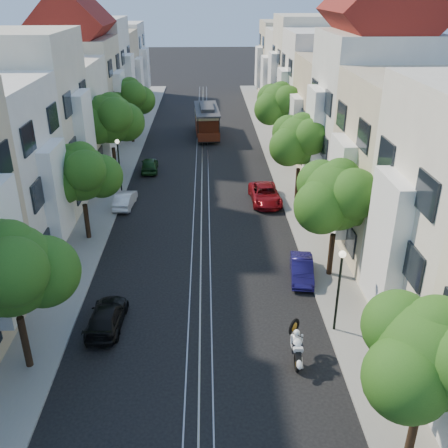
{
  "coord_description": "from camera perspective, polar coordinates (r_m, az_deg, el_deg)",
  "views": [
    {
      "loc": [
        0.46,
        -14.83,
        14.63
      ],
      "look_at": [
        1.39,
        11.29,
        2.2
      ],
      "focal_mm": 40.0,
      "sensor_mm": 36.0,
      "label": 1
    }
  ],
  "objects": [
    {
      "name": "rail_left",
      "position": [
        45.27,
        -3.23,
        6.56
      ],
      "size": [
        0.06,
        80.0,
        0.02
      ],
      "primitive_type": "cube",
      "color": "gray",
      "rests_on": "ground"
    },
    {
      "name": "sidewalk_east",
      "position": [
        45.75,
        6.65,
        6.69
      ],
      "size": [
        2.5,
        80.0,
        0.12
      ],
      "primitive_type": "cube",
      "color": "gray",
      "rests_on": "ground"
    },
    {
      "name": "parked_car_w_near",
      "position": [
        24.59,
        -13.27,
        -10.28
      ],
      "size": [
        1.69,
        3.89,
        1.11
      ],
      "primitive_type": "imported",
      "rotation": [
        0.0,
        0.0,
        3.11
      ],
      "color": "black",
      "rests_on": "ground"
    },
    {
      "name": "parked_car_e_mid",
      "position": [
        27.96,
        8.88,
        -5.13
      ],
      "size": [
        1.58,
        3.51,
        1.12
      ],
      "primitive_type": "imported",
      "rotation": [
        0.0,
        0.0,
        -0.12
      ],
      "color": "#130E47",
      "rests_on": "ground"
    },
    {
      "name": "ground",
      "position": [
        45.27,
        -2.52,
        6.56
      ],
      "size": [
        200.0,
        200.0,
        0.0
      ],
      "primitive_type": "plane",
      "color": "black",
      "rests_on": "ground"
    },
    {
      "name": "townhouses_west",
      "position": [
        45.5,
        -18.12,
        12.1
      ],
      "size": [
        7.75,
        72.0,
        11.76
      ],
      "color": "silver",
      "rests_on": "ground"
    },
    {
      "name": "tree_w_b",
      "position": [
        31.5,
        -15.95,
        5.48
      ],
      "size": [
        4.72,
        3.87,
        6.27
      ],
      "color": "black",
      "rests_on": "ground"
    },
    {
      "name": "rail_right",
      "position": [
        45.26,
        -1.82,
        6.58
      ],
      "size": [
        0.06,
        80.0,
        0.02
      ],
      "primitive_type": "cube",
      "color": "gray",
      "rests_on": "ground"
    },
    {
      "name": "tree_w_d",
      "position": [
        52.34,
        -10.66,
        13.97
      ],
      "size": [
        4.84,
        3.99,
        6.52
      ],
      "color": "black",
      "rests_on": "ground"
    },
    {
      "name": "townhouses_east",
      "position": [
        45.24,
        12.95,
        12.76
      ],
      "size": [
        7.75,
        72.0,
        12.0
      ],
      "color": "beige",
      "rests_on": "ground"
    },
    {
      "name": "sportbike_rider",
      "position": [
        21.96,
        8.25,
        -13.46
      ],
      "size": [
        0.62,
        2.03,
        1.76
      ],
      "rotation": [
        0.0,
        0.0,
        -0.02
      ],
      "color": "black",
      "rests_on": "ground"
    },
    {
      "name": "parked_car_w_far",
      "position": [
        44.38,
        -8.51,
        6.74
      ],
      "size": [
        1.64,
        3.65,
        1.22
      ],
      "primitive_type": "imported",
      "rotation": [
        0.0,
        0.0,
        3.2
      ],
      "color": "#163816",
      "rests_on": "ground"
    },
    {
      "name": "tree_e_b",
      "position": [
        26.67,
        12.91,
        2.98
      ],
      "size": [
        4.93,
        4.08,
        6.68
      ],
      "color": "black",
      "rests_on": "ground"
    },
    {
      "name": "sidewalk_west",
      "position": [
        45.9,
        -11.67,
        6.39
      ],
      "size": [
        2.5,
        80.0,
        0.12
      ],
      "primitive_type": "cube",
      "color": "gray",
      "rests_on": "ground"
    },
    {
      "name": "lane_line",
      "position": [
        45.27,
        -2.52,
        6.56
      ],
      "size": [
        0.08,
        80.0,
        0.01
      ],
      "primitive_type": "cube",
      "color": "tan",
      "rests_on": "ground"
    },
    {
      "name": "tree_e_d",
      "position": [
        47.33,
        6.45,
        13.38
      ],
      "size": [
        5.01,
        4.16,
        6.85
      ],
      "color": "black",
      "rests_on": "ground"
    },
    {
      "name": "parked_car_w_mid",
      "position": [
        37.29,
        -11.25,
        2.76
      ],
      "size": [
        1.45,
        3.5,
        1.13
      ],
      "primitive_type": "imported",
      "rotation": [
        0.0,
        0.0,
        3.06
      ],
      "color": "silver",
      "rests_on": "ground"
    },
    {
      "name": "rail_slot",
      "position": [
        45.26,
        -2.52,
        6.57
      ],
      "size": [
        0.06,
        80.0,
        0.02
      ],
      "primitive_type": "cube",
      "color": "gray",
      "rests_on": "ground"
    },
    {
      "name": "tree_e_c",
      "position": [
        36.86,
        8.79,
        9.35
      ],
      "size": [
        4.84,
        3.99,
        6.52
      ],
      "color": "black",
      "rests_on": "ground"
    },
    {
      "name": "parked_car_e_far",
      "position": [
        37.43,
        4.72,
        3.39
      ],
      "size": [
        2.31,
        4.65,
        1.27
      ],
      "primitive_type": "imported",
      "rotation": [
        0.0,
        0.0,
        0.05
      ],
      "color": "maroon",
      "rests_on": "ground"
    },
    {
      "name": "tree_e_a",
      "position": [
        17.04,
        22.66,
        -13.82
      ],
      "size": [
        4.72,
        3.87,
        6.27
      ],
      "color": "black",
      "rests_on": "ground"
    },
    {
      "name": "tree_w_a",
      "position": [
        20.94,
        -23.13,
        -5.04
      ],
      "size": [
        4.93,
        4.08,
        6.68
      ],
      "color": "black",
      "rests_on": "ground"
    },
    {
      "name": "lamp_west",
      "position": [
        39.26,
        -11.95,
        7.41
      ],
      "size": [
        0.32,
        0.32,
        4.16
      ],
      "color": "black",
      "rests_on": "ground"
    },
    {
      "name": "tree_w_c",
      "position": [
        41.64,
        -12.76,
        11.55
      ],
      "size": [
        5.13,
        4.28,
        7.09
      ],
      "color": "black",
      "rests_on": "ground"
    },
    {
      "name": "lamp_east",
      "position": [
        22.97,
        13.08,
        -6.17
      ],
      "size": [
        0.32,
        0.32,
        4.16
      ],
      "color": "black",
      "rests_on": "ground"
    },
    {
      "name": "cable_car",
      "position": [
        54.82,
        -1.98,
        11.88
      ],
      "size": [
        2.84,
        7.98,
        3.02
      ],
      "rotation": [
        0.0,
        0.0,
        0.05
      ],
      "color": "black",
      "rests_on": "ground"
    }
  ]
}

